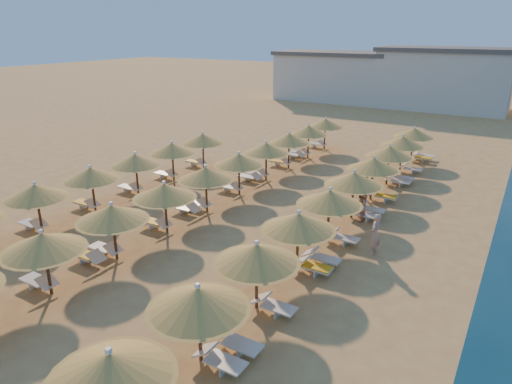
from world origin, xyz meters
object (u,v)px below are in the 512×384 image
Objects in this scene: parasol_row_west at (206,174)px; beachgoer_b at (360,206)px; beachgoer_c at (366,187)px; parasol_row_east at (330,198)px; beachgoer_a at (375,234)px.

beachgoer_b is at bearing 21.26° from parasol_row_west.
parasol_row_west is 20.58× the size of beachgoer_b.
parasol_row_east is at bearing -29.36° from beachgoer_c.
beachgoer_a is at bearing -1.22° from parasol_row_west.
parasol_row_west is 9.38m from beachgoer_a.
parasol_row_east is 7.05m from parasol_row_west.
parasol_row_west is 9.23m from beachgoer_c.
parasol_row_east is 6.24m from beachgoer_c.
beachgoer_b is at bearing -18.04° from beachgoer_c.
beachgoer_a reaches higher than beachgoer_c.
parasol_row_east is at bearing -98.37° from beachgoer_a.
parasol_row_west reaches higher than beachgoer_c.
beachgoer_b is (-1.74, 3.14, -0.08)m from beachgoer_a.
beachgoer_b reaches higher than beachgoer_c.
parasol_row_west is 8.22m from beachgoer_b.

